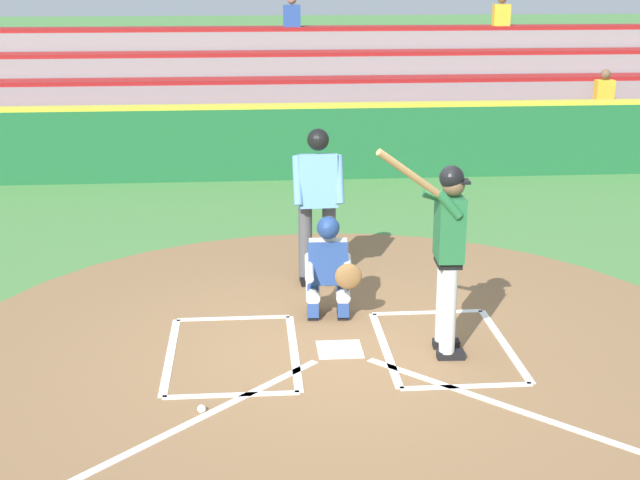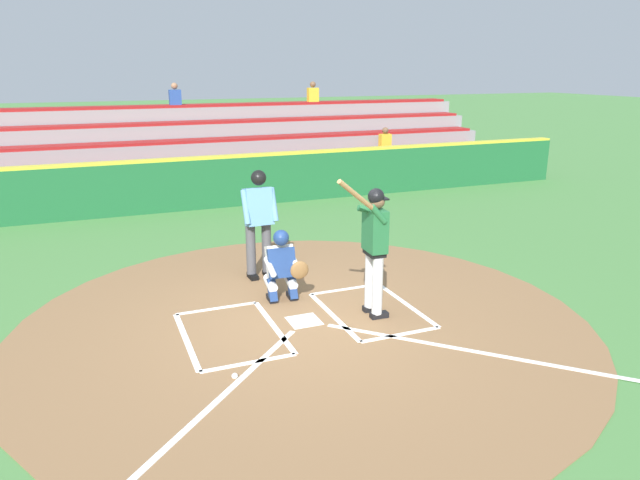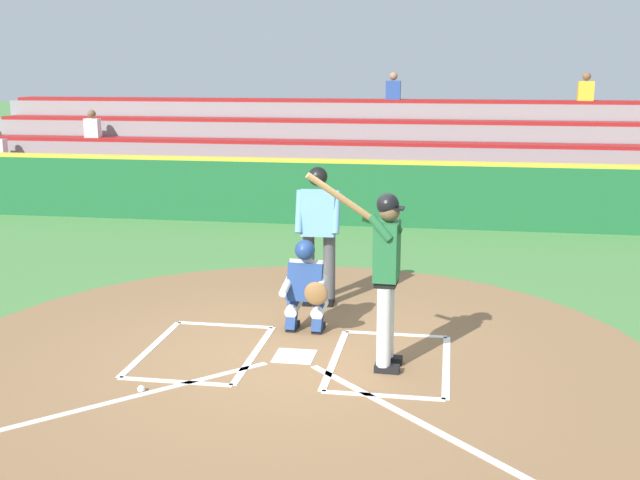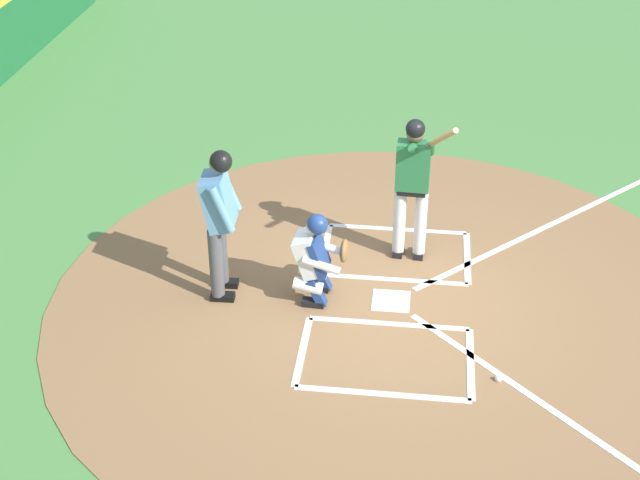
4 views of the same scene
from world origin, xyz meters
name	(u,v)px [view 3 (image 3 of 4)]	position (x,y,z in m)	size (l,w,h in m)	color
ground_plane	(294,357)	(0.00, 0.00, 0.00)	(120.00, 120.00, 0.00)	#4C8442
dirt_circle	(294,357)	(0.00, 0.00, 0.01)	(8.00, 8.00, 0.01)	olive
home_plate_and_chalk	(277,388)	(0.00, 0.88, 0.01)	(7.93, 4.91, 0.01)	white
batter	(386,268)	(-1.00, 0.17, 1.10)	(0.95, 0.68, 2.13)	silver
catcher	(306,284)	(0.03, -0.88, 0.59)	(0.59, 0.63, 1.13)	black
plate_umpire	(318,226)	(0.06, -1.97, 1.08)	(0.59, 0.42, 1.86)	#4C4C51
baseball	(141,389)	(1.30, 1.18, 0.04)	(0.07, 0.07, 0.07)	white
backstop_wall	(367,193)	(0.00, -7.50, 0.65)	(22.00, 0.36, 1.31)	#1E6033
bleacher_stand	(382,164)	(0.00, -10.76, 0.85)	(20.00, 4.25, 3.00)	gray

